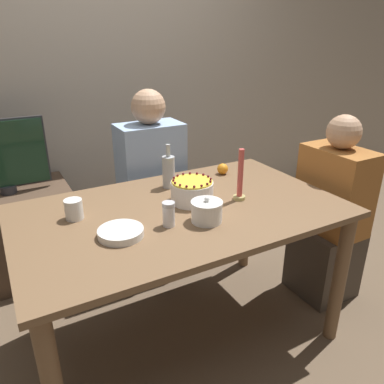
# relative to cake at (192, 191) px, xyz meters

# --- Properties ---
(ground_plane) EXTENTS (12.00, 12.00, 0.00)m
(ground_plane) POSITION_rel_cake_xyz_m (-0.08, -0.04, -0.83)
(ground_plane) COLOR brown
(wall_behind) EXTENTS (8.00, 0.05, 2.60)m
(wall_behind) POSITION_rel_cake_xyz_m (-0.08, 1.36, 0.47)
(wall_behind) COLOR #ADA393
(wall_behind) RESTS_ON ground_plane
(dining_table) EXTENTS (1.53, 0.92, 0.77)m
(dining_table) POSITION_rel_cake_xyz_m (-0.08, -0.04, -0.17)
(dining_table) COLOR brown
(dining_table) RESTS_ON ground_plane
(cake) EXTENTS (0.21, 0.21, 0.12)m
(cake) POSITION_rel_cake_xyz_m (0.00, 0.00, 0.00)
(cake) COLOR white
(cake) RESTS_ON dining_table
(sugar_bowl) EXTENTS (0.14, 0.14, 0.12)m
(sugar_bowl) POSITION_rel_cake_xyz_m (-0.05, -0.22, -0.01)
(sugar_bowl) COLOR white
(sugar_bowl) RESTS_ON dining_table
(sugar_shaker) EXTENTS (0.06, 0.06, 0.11)m
(sugar_shaker) POSITION_rel_cake_xyz_m (-0.21, -0.17, 0.00)
(sugar_shaker) COLOR white
(sugar_shaker) RESTS_ON dining_table
(plate_stack) EXTENTS (0.19, 0.19, 0.03)m
(plate_stack) POSITION_rel_cake_xyz_m (-0.42, -0.16, -0.04)
(plate_stack) COLOR white
(plate_stack) RESTS_ON dining_table
(candle) EXTENTS (0.06, 0.06, 0.26)m
(candle) POSITION_rel_cake_xyz_m (0.22, -0.09, 0.05)
(candle) COLOR tan
(candle) RESTS_ON dining_table
(bottle) EXTENTS (0.07, 0.07, 0.24)m
(bottle) POSITION_rel_cake_xyz_m (-0.02, 0.23, 0.04)
(bottle) COLOR #B2B7BC
(bottle) RESTS_ON dining_table
(cup) EXTENTS (0.08, 0.08, 0.09)m
(cup) POSITION_rel_cake_xyz_m (-0.55, 0.09, -0.01)
(cup) COLOR white
(cup) RESTS_ON dining_table
(orange_fruit_0) EXTENTS (0.06, 0.06, 0.06)m
(orange_fruit_0) POSITION_rel_cake_xyz_m (0.35, 0.26, -0.02)
(orange_fruit_0) COLOR orange
(orange_fruit_0) RESTS_ON dining_table
(person_man_blue_shirt) EXTENTS (0.40, 0.34, 1.25)m
(person_man_blue_shirt) POSITION_rel_cake_xyz_m (0.04, 0.62, -0.28)
(person_man_blue_shirt) COLOR #2D2D38
(person_man_blue_shirt) RESTS_ON ground_plane
(person_woman_floral) EXTENTS (0.34, 0.40, 1.14)m
(person_woman_floral) POSITION_rel_cake_xyz_m (0.88, -0.12, -0.34)
(person_woman_floral) COLOR #473D33
(person_woman_floral) RESTS_ON ground_plane
(side_cabinet) EXTENTS (0.73, 0.56, 0.60)m
(side_cabinet) POSITION_rel_cake_xyz_m (-0.77, 1.03, -0.53)
(side_cabinet) COLOR #4C3828
(side_cabinet) RESTS_ON ground_plane
(tv_monitor) EXTENTS (0.54, 0.10, 0.47)m
(tv_monitor) POSITION_rel_cake_xyz_m (-0.77, 1.04, 0.01)
(tv_monitor) COLOR #2D2D33
(tv_monitor) RESTS_ON side_cabinet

